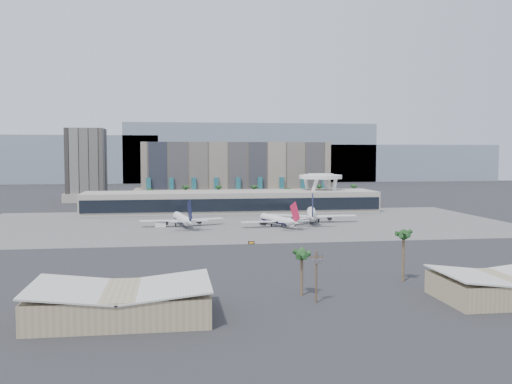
{
  "coord_description": "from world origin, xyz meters",
  "views": [
    {
      "loc": [
        -34.3,
        -220.96,
        34.06
      ],
      "look_at": [
        4.1,
        40.0,
        16.29
      ],
      "focal_mm": 40.0,
      "sensor_mm": 36.0,
      "label": 1
    }
  ],
  "objects": [
    {
      "name": "taxiway_sign",
      "position": [
        -5.02,
        -9.8,
        0.54
      ],
      "size": [
        2.43,
        0.57,
        1.1
      ],
      "rotation": [
        0.0,
        0.0,
        -0.09
      ],
      "color": "black",
      "rests_on": "ground"
    },
    {
      "name": "palm_row",
      "position": [
        7.0,
        145.0,
        10.5
      ],
      "size": [
        157.8,
        2.8,
        13.1
      ],
      "color": "brown",
      "rests_on": "ground"
    },
    {
      "name": "near_palm_a",
      "position": [
        -3.8,
        -89.04,
        8.55
      ],
      "size": [
        6.0,
        6.0,
        11.37
      ],
      "color": "brown",
      "rests_on": "ground"
    },
    {
      "name": "airliner_centre",
      "position": [
        14.27,
        39.67,
        3.24
      ],
      "size": [
        34.62,
        35.8,
        12.84
      ],
      "rotation": [
        0.0,
        0.0,
        0.33
      ],
      "color": "white",
      "rests_on": "ground"
    },
    {
      "name": "service_vehicle_a",
      "position": [
        -39.97,
        45.05,
        1.22
      ],
      "size": [
        5.07,
        2.61,
        2.44
      ],
      "primitive_type": "cube",
      "rotation": [
        0.0,
        0.0,
        0.04
      ],
      "color": "white",
      "rests_on": "ground"
    },
    {
      "name": "mountain_ridge",
      "position": [
        27.88,
        470.0,
        29.89
      ],
      "size": [
        680.0,
        60.0,
        70.0
      ],
      "color": "gray",
      "rests_on": "ground"
    },
    {
      "name": "ground",
      "position": [
        0.0,
        0.0,
        0.0
      ],
      "size": [
        900.0,
        900.0,
        0.0
      ],
      "primitive_type": "plane",
      "color": "#232326",
      "rests_on": "ground"
    },
    {
      "name": "hotel",
      "position": [
        10.0,
        174.41,
        16.81
      ],
      "size": [
        140.0,
        30.0,
        42.0
      ],
      "color": "gray",
      "rests_on": "ground"
    },
    {
      "name": "service_vehicle_b",
      "position": [
        20.87,
        40.79,
        0.87
      ],
      "size": [
        3.89,
        3.16,
        1.75
      ],
      "primitive_type": "cube",
      "rotation": [
        0.0,
        0.0,
        -0.42
      ],
      "color": "silver",
      "rests_on": "ground"
    },
    {
      "name": "hangar_left",
      "position": [
        -45.0,
        -102.0,
        3.2
      ],
      "size": [
        36.65,
        22.6,
        7.55
      ],
      "color": "#9A8C67",
      "rests_on": "ground"
    },
    {
      "name": "apron_pad",
      "position": [
        0.0,
        55.0,
        0.03
      ],
      "size": [
        260.0,
        130.0,
        0.06
      ],
      "primitive_type": "cube",
      "color": "#5B5B59",
      "rests_on": "ground"
    },
    {
      "name": "utility_pole",
      "position": [
        -2.0,
        -96.09,
        7.14
      ],
      "size": [
        3.2,
        0.85,
        12.0
      ],
      "color": "#4C3826",
      "rests_on": "ground"
    },
    {
      "name": "near_palm_b",
      "position": [
        26.41,
        -78.12,
        11.12
      ],
      "size": [
        6.0,
        6.0,
        14.0
      ],
      "color": "brown",
      "rests_on": "ground"
    },
    {
      "name": "airliner_right",
      "position": [
        34.09,
        53.52,
        3.99
      ],
      "size": [
        43.52,
        45.22,
        15.84
      ],
      "rotation": [
        0.0,
        0.0,
        -0.23
      ],
      "color": "white",
      "rests_on": "ground"
    },
    {
      "name": "terminal",
      "position": [
        0.0,
        109.84,
        6.52
      ],
      "size": [
        170.0,
        32.5,
        14.5
      ],
      "color": "#B6AEA0",
      "rests_on": "ground"
    },
    {
      "name": "saucer_structure",
      "position": [
        55.0,
        116.0,
        18.45
      ],
      "size": [
        26.0,
        26.0,
        21.89
      ],
      "color": "white",
      "rests_on": "ground"
    },
    {
      "name": "hangar_right",
      "position": [
        42.0,
        -100.0,
        2.95
      ],
      "size": [
        30.55,
        20.6,
        6.89
      ],
      "color": "#9A8C67",
      "rests_on": "ground"
    },
    {
      "name": "office_tower",
      "position": [
        -95.0,
        200.0,
        22.94
      ],
      "size": [
        30.0,
        30.0,
        52.0
      ],
      "color": "black",
      "rests_on": "ground"
    },
    {
      "name": "airliner_left",
      "position": [
        -29.72,
        46.42,
        3.58
      ],
      "size": [
        39.38,
        40.84,
        14.18
      ],
      "rotation": [
        0.0,
        0.0,
        0.16
      ],
      "color": "white",
      "rests_on": "ground"
    }
  ]
}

